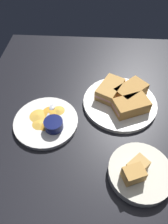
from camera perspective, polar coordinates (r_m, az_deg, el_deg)
name	(u,v)px	position (r cm, az deg, el deg)	size (l,w,h in cm)	color
ground_plane	(109,112)	(83.28, 7.04, -0.11)	(110.00, 110.00, 3.00)	black
plate_sandwich_main	(120,103)	(84.34, 9.93, 2.59)	(29.63, 29.63, 1.60)	white
sandwich_half_near	(131,106)	(79.75, 13.02, 1.77)	(14.94, 12.06, 4.80)	#C68C42
sandwich_half_far	(131,91)	(85.34, 12.93, 5.71)	(14.69, 14.42, 4.80)	#C68C42
sandwich_half_extra	(111,89)	(84.69, 7.59, 6.30)	(12.68, 15.03, 4.80)	tan
ramekin_dark_sauce	(111,88)	(86.04, 7.64, 6.71)	(7.11, 7.11, 3.58)	navy
spoon_by_dark_ramekin	(118,99)	(83.98, 9.54, 3.56)	(6.26, 9.26, 0.80)	silver
plate_chips_companion	(46,122)	(78.12, -10.55, -2.65)	(24.07, 24.07, 1.60)	white
ramekin_light_gravy	(54,124)	(73.56, -8.51, -3.40)	(6.84, 6.84, 3.40)	#0C144C
spoon_by_gravy_ramekin	(51,110)	(80.00, -9.24, 0.60)	(3.70, 9.93, 0.80)	silver
plantain_chip_scatter	(46,117)	(78.18, -10.70, -1.32)	(15.39, 14.05, 0.60)	gold
bread_basket_rear	(139,172)	(67.33, 15.16, -15.88)	(19.79, 19.79, 7.36)	silver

